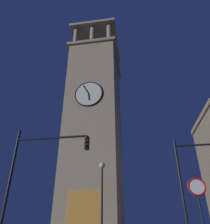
% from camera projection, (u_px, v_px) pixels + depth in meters
% --- Properties ---
extents(clocktower, '(6.68, 8.95, 29.09)m').
position_uv_depth(clocktower, '(95.00, 128.00, 27.11)').
color(clocktower, gray).
rests_on(clocktower, ground_plane).
extents(traffic_signal_near, '(3.93, 0.41, 6.01)m').
position_uv_depth(traffic_signal_near, '(200.00, 171.00, 12.35)').
color(traffic_signal_near, black).
rests_on(traffic_signal_near, ground_plane).
extents(traffic_signal_mid, '(4.45, 0.41, 6.38)m').
position_uv_depth(traffic_signal_mid, '(36.00, 165.00, 11.63)').
color(traffic_signal_mid, black).
rests_on(traffic_signal_mid, ground_plane).
extents(street_lamp, '(0.44, 0.44, 5.27)m').
position_uv_depth(street_lamp, '(102.00, 185.00, 14.65)').
color(street_lamp, black).
rests_on(street_lamp, ground_plane).
extents(no_horn_sign, '(0.78, 0.14, 3.15)m').
position_uv_depth(no_horn_sign, '(198.00, 194.00, 9.01)').
color(no_horn_sign, black).
rests_on(no_horn_sign, ground_plane).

